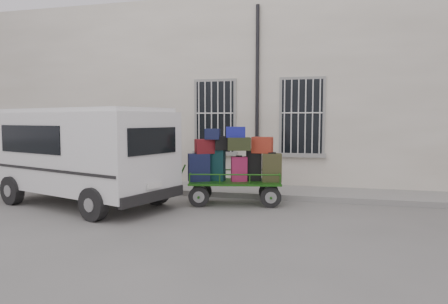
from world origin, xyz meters
TOP-DOWN VIEW (x-y plane):
  - ground at (0.00, 0.00)m, footprint 80.00×80.00m
  - building at (0.00, 5.50)m, footprint 24.00×5.15m
  - sidewalk at (0.00, 2.20)m, footprint 24.00×1.70m
  - luggage_cart at (0.75, 0.61)m, footprint 2.75×1.48m
  - van at (-2.94, -0.36)m, footprint 5.18×3.42m

SIDE VIEW (x-z plane):
  - ground at x=0.00m, z-range 0.00..0.00m
  - sidewalk at x=0.00m, z-range 0.00..0.15m
  - luggage_cart at x=0.75m, z-range 0.04..2.02m
  - van at x=-2.94m, z-range 0.18..2.61m
  - building at x=0.00m, z-range 0.00..6.00m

